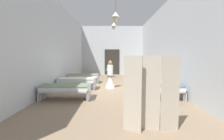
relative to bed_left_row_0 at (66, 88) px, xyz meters
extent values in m
cube|color=#8C755B|center=(1.83, 1.90, -0.49)|extent=(6.35, 14.01, 0.10)
cube|color=silver|center=(1.83, 8.70, 1.86)|extent=(6.15, 0.20, 4.59)
cube|color=silver|center=(-1.15, 1.90, 1.86)|extent=(0.20, 13.41, 4.59)
cube|color=silver|center=(4.80, 1.90, 1.86)|extent=(0.20, 13.41, 4.59)
cube|color=#2D2823|center=(1.83, 8.58, 0.76)|extent=(1.40, 0.06, 2.40)
cylinder|color=brown|center=(2.01, 1.90, 3.84)|extent=(0.02, 0.02, 0.64)
cone|color=beige|center=(2.01, 1.90, 3.37)|extent=(0.44, 0.44, 0.28)
sphere|color=beige|center=(2.01, 1.90, 3.15)|extent=(0.28, 0.28, 0.28)
cylinder|color=brown|center=(1.96, 5.03, 3.93)|extent=(0.02, 0.02, 0.46)
cone|color=beige|center=(1.96, 5.03, 3.55)|extent=(0.44, 0.44, 0.28)
sphere|color=beige|center=(1.96, 5.03, 3.33)|extent=(0.28, 0.28, 0.28)
cylinder|color=#B7BCC1|center=(-0.87, -0.36, -0.27)|extent=(0.03, 0.03, 0.34)
cylinder|color=#B7BCC1|center=(-0.87, 0.36, -0.27)|extent=(0.03, 0.03, 0.34)
cylinder|color=#B7BCC1|center=(0.87, -0.36, -0.27)|extent=(0.03, 0.03, 0.34)
cylinder|color=#B7BCC1|center=(0.87, 0.36, -0.27)|extent=(0.03, 0.03, 0.34)
cube|color=#B7BCC1|center=(0.00, 0.00, -0.06)|extent=(1.90, 0.84, 0.07)
cube|color=#B7BCC1|center=(-0.93, 0.00, -0.15)|extent=(0.04, 0.84, 0.57)
cube|color=#B7BCC1|center=(0.93, 0.00, -0.15)|extent=(0.04, 0.84, 0.57)
cube|color=white|center=(0.00, 0.00, 0.04)|extent=(1.82, 0.78, 0.14)
cube|color=slate|center=(0.00, 0.00, 0.12)|extent=(1.86, 0.82, 0.02)
cylinder|color=#B7BCC1|center=(2.78, -0.36, -0.27)|extent=(0.03, 0.03, 0.34)
cylinder|color=#B7BCC1|center=(2.78, 0.36, -0.27)|extent=(0.03, 0.03, 0.34)
cylinder|color=#B7BCC1|center=(4.52, -0.36, -0.27)|extent=(0.03, 0.03, 0.34)
cylinder|color=#B7BCC1|center=(4.52, 0.36, -0.27)|extent=(0.03, 0.03, 0.34)
cube|color=#B7BCC1|center=(3.65, 0.00, -0.06)|extent=(1.90, 0.84, 0.07)
cube|color=#B7BCC1|center=(2.72, 0.00, -0.15)|extent=(0.04, 0.84, 0.57)
cube|color=#B7BCC1|center=(4.58, 0.00, -0.15)|extent=(0.04, 0.84, 0.57)
cube|color=white|center=(3.65, 0.00, 0.04)|extent=(1.82, 0.78, 0.14)
cube|color=slate|center=(3.65, 0.00, 0.12)|extent=(1.86, 0.82, 0.02)
cylinder|color=#B7BCC1|center=(-0.87, 1.54, -0.27)|extent=(0.03, 0.03, 0.34)
cylinder|color=#B7BCC1|center=(-0.87, 2.26, -0.27)|extent=(0.03, 0.03, 0.34)
cylinder|color=#B7BCC1|center=(0.87, 1.54, -0.27)|extent=(0.03, 0.03, 0.34)
cylinder|color=#B7BCC1|center=(0.87, 2.26, -0.27)|extent=(0.03, 0.03, 0.34)
cube|color=#B7BCC1|center=(0.00, 1.90, -0.06)|extent=(1.90, 0.84, 0.07)
cube|color=#B7BCC1|center=(-0.93, 1.90, -0.15)|extent=(0.04, 0.84, 0.57)
cube|color=#B7BCC1|center=(0.93, 1.90, -0.15)|extent=(0.04, 0.84, 0.57)
cube|color=white|center=(0.00, 1.90, 0.04)|extent=(1.82, 0.78, 0.14)
cube|color=beige|center=(0.00, 1.90, 0.12)|extent=(1.86, 0.82, 0.02)
cylinder|color=#B7BCC1|center=(2.78, 1.54, -0.27)|extent=(0.03, 0.03, 0.34)
cylinder|color=#B7BCC1|center=(2.78, 2.26, -0.27)|extent=(0.03, 0.03, 0.34)
cylinder|color=#B7BCC1|center=(4.52, 1.54, -0.27)|extent=(0.03, 0.03, 0.34)
cylinder|color=#B7BCC1|center=(4.52, 2.26, -0.27)|extent=(0.03, 0.03, 0.34)
cube|color=#B7BCC1|center=(3.65, 1.90, -0.06)|extent=(1.90, 0.84, 0.07)
cube|color=#B7BCC1|center=(2.72, 1.90, -0.15)|extent=(0.04, 0.84, 0.57)
cube|color=#B7BCC1|center=(4.58, 1.90, -0.15)|extent=(0.04, 0.84, 0.57)
cube|color=white|center=(3.65, 1.90, 0.04)|extent=(1.82, 0.78, 0.14)
cube|color=#9E9E93|center=(3.65, 1.90, 0.12)|extent=(1.86, 0.82, 0.02)
cylinder|color=#B7BCC1|center=(-0.87, 3.44, -0.27)|extent=(0.03, 0.03, 0.34)
cylinder|color=#B7BCC1|center=(-0.87, 4.16, -0.27)|extent=(0.03, 0.03, 0.34)
cylinder|color=#B7BCC1|center=(0.87, 3.44, -0.27)|extent=(0.03, 0.03, 0.34)
cylinder|color=#B7BCC1|center=(0.87, 4.16, -0.27)|extent=(0.03, 0.03, 0.34)
cube|color=#B7BCC1|center=(0.00, 3.80, -0.06)|extent=(1.90, 0.84, 0.07)
cube|color=#B7BCC1|center=(-0.93, 3.80, -0.15)|extent=(0.04, 0.84, 0.57)
cube|color=#B7BCC1|center=(0.93, 3.80, -0.15)|extent=(0.04, 0.84, 0.57)
cube|color=silver|center=(0.00, 3.80, 0.04)|extent=(1.82, 0.78, 0.14)
cube|color=slate|center=(0.00, 3.80, 0.12)|extent=(1.86, 0.82, 0.02)
cylinder|color=#B7BCC1|center=(2.78, 3.44, -0.27)|extent=(0.03, 0.03, 0.34)
cylinder|color=#B7BCC1|center=(2.78, 4.16, -0.27)|extent=(0.03, 0.03, 0.34)
cylinder|color=#B7BCC1|center=(4.52, 3.44, -0.27)|extent=(0.03, 0.03, 0.34)
cylinder|color=#B7BCC1|center=(4.52, 4.16, -0.27)|extent=(0.03, 0.03, 0.34)
cube|color=#B7BCC1|center=(3.65, 3.80, -0.06)|extent=(1.90, 0.84, 0.07)
cube|color=#B7BCC1|center=(2.72, 3.80, -0.15)|extent=(0.04, 0.84, 0.57)
cube|color=#B7BCC1|center=(4.58, 3.80, -0.15)|extent=(0.04, 0.84, 0.57)
cube|color=silver|center=(3.65, 3.80, 0.04)|extent=(1.82, 0.78, 0.14)
cube|color=#8C4C47|center=(3.65, 3.80, 0.12)|extent=(1.86, 0.82, 0.02)
cone|color=white|center=(1.73, 2.17, -0.09)|extent=(0.52, 0.52, 0.70)
cylinder|color=white|center=(1.73, 2.17, 0.54)|extent=(0.30, 0.30, 0.55)
sphere|color=#846047|center=(1.73, 2.17, 0.92)|extent=(0.22, 0.22, 0.22)
cone|color=white|center=(1.73, 2.17, 1.00)|extent=(0.18, 0.18, 0.10)
cylinder|color=brown|center=(1.60, 6.65, -0.26)|extent=(0.31, 0.31, 0.35)
cylinder|color=brown|center=(1.60, 6.65, 0.01)|extent=(0.06, 0.06, 0.20)
cone|color=#3D7A42|center=(1.60, 6.65, 0.51)|extent=(0.62, 0.62, 0.80)
cube|color=#BCB29E|center=(2.28, -2.60, 0.41)|extent=(0.39, 0.22, 1.70)
cube|color=#BCB29E|center=(2.70, -2.54, 0.41)|extent=(0.42, 0.11, 1.70)
cube|color=#BCB29E|center=(3.12, -2.60, 0.41)|extent=(0.42, 0.08, 1.70)
camera|label=1|loc=(1.82, -5.89, 1.23)|focal=24.20mm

